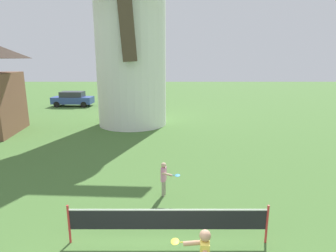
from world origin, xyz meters
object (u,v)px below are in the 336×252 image
Objects in this scene: tennis_net at (168,220)px; player_far at (164,177)px; windmill at (130,32)px; parked_car_blue at (73,99)px; parked_car_red at (128,98)px.

tennis_net is 2.70m from player_far.
tennis_net is at bearing -87.18° from player_far.
windmill reaches higher than parked_car_blue.
parked_car_red is at bearing 5.24° from parked_car_blue.
parked_car_blue is (-10.02, 20.20, 0.10)m from player_far.
windmill reaches higher than player_far.
parked_car_blue reaches higher than player_far.
player_far is at bearing -77.57° from windmill.
parked_car_red is (-4.29, 23.44, 0.12)m from tennis_net.
tennis_net is 25.05m from parked_car_blue.
windmill is 3.72× the size of parked_car_red.
windmill reaches higher than parked_car_red.
parked_car_blue reaches higher than tennis_net.
player_far is 0.33× the size of parked_car_red.
parked_car_red is (-4.16, 20.74, 0.10)m from player_far.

